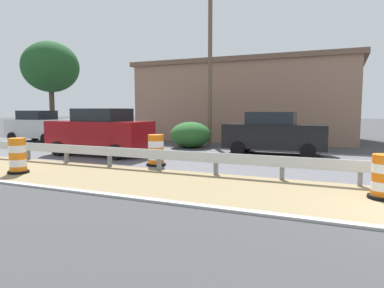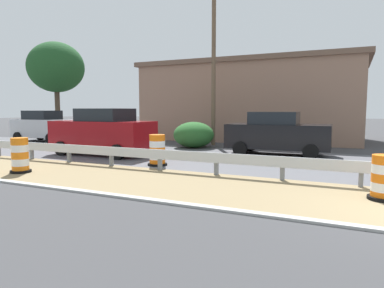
# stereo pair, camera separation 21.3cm
# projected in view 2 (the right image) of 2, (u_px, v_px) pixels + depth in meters

# --- Properties ---
(guardrail_median) EXTENTS (0.18, 57.66, 0.71)m
(guardrail_median) POSITION_uv_depth(u_px,v_px,m) (320.00, 165.00, 9.48)
(guardrail_median) COLOR silver
(guardrail_median) RESTS_ON ground
(traffic_barrel_nearest) EXTENTS (0.66, 0.66, 1.04)m
(traffic_barrel_nearest) POSITION_uv_depth(u_px,v_px,m) (384.00, 180.00, 7.80)
(traffic_barrel_nearest) COLOR orange
(traffic_barrel_nearest) RESTS_ON ground
(traffic_barrel_close) EXTENTS (0.72, 0.72, 1.14)m
(traffic_barrel_close) POSITION_uv_depth(u_px,v_px,m) (157.00, 151.00, 12.65)
(traffic_barrel_close) COLOR orange
(traffic_barrel_close) RESTS_ON ground
(traffic_barrel_mid) EXTENTS (0.66, 0.66, 1.14)m
(traffic_barrel_mid) POSITION_uv_depth(u_px,v_px,m) (20.00, 157.00, 11.22)
(traffic_barrel_mid) COLOR orange
(traffic_barrel_mid) RESTS_ON ground
(car_trailing_near_lane) EXTENTS (2.00, 4.24, 2.00)m
(car_trailing_near_lane) POSITION_uv_depth(u_px,v_px,m) (44.00, 126.00, 21.93)
(car_trailing_near_lane) COLOR silver
(car_trailing_near_lane) RESTS_ON ground
(car_mid_far_lane) EXTENTS (2.27, 4.57, 1.96)m
(car_mid_far_lane) POSITION_uv_depth(u_px,v_px,m) (277.00, 133.00, 15.52)
(car_mid_far_lane) COLOR black
(car_mid_far_lane) RESTS_ON ground
(car_trailing_far_lane) EXTENTS (2.14, 4.70, 2.11)m
(car_trailing_far_lane) POSITION_uv_depth(u_px,v_px,m) (103.00, 132.00, 15.51)
(car_trailing_far_lane) COLOR maroon
(car_trailing_far_lane) RESTS_ON ground
(roadside_shop_near) EXTENTS (7.41, 14.61, 5.26)m
(roadside_shop_near) POSITION_uv_depth(u_px,v_px,m) (252.00, 101.00, 23.96)
(roadside_shop_near) COLOR #93705B
(roadside_shop_near) RESTS_ON ground
(utility_pole_near) EXTENTS (0.24, 1.80, 9.41)m
(utility_pole_near) POSITION_uv_depth(u_px,v_px,m) (214.00, 60.00, 19.50)
(utility_pole_near) COLOR brown
(utility_pole_near) RESTS_ON ground
(bush_roadside) EXTENTS (2.20, 2.20, 1.40)m
(bush_roadside) POSITION_uv_depth(u_px,v_px,m) (194.00, 135.00, 18.59)
(bush_roadside) COLOR #286028
(bush_roadside) RESTS_ON ground
(tree_roadside) EXTENTS (4.01, 4.01, 6.93)m
(tree_roadside) POSITION_uv_depth(u_px,v_px,m) (56.00, 68.00, 24.94)
(tree_roadside) COLOR #4C3D2D
(tree_roadside) RESTS_ON ground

